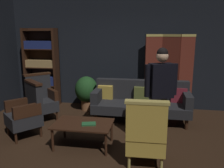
% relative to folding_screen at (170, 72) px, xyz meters
% --- Properties ---
extents(ground_plane, '(10.00, 10.00, 0.00)m').
position_rel_folding_screen_xyz_m(ground_plane, '(-1.21, -2.29, -0.99)').
color(ground_plane, black).
extents(back_wall, '(7.20, 0.10, 2.80)m').
position_rel_folding_screen_xyz_m(back_wall, '(-1.21, 0.16, 0.41)').
color(back_wall, black).
rests_on(back_wall, ground_plane).
extents(folding_screen, '(1.23, 0.31, 1.90)m').
position_rel_folding_screen_xyz_m(folding_screen, '(0.00, 0.00, 0.00)').
color(folding_screen, '#5B2319').
rests_on(folding_screen, ground_plane).
extents(bookshelf, '(0.90, 0.32, 2.05)m').
position_rel_folding_screen_xyz_m(bookshelf, '(-3.36, -0.09, 0.08)').
color(bookshelf, black).
rests_on(bookshelf, ground_plane).
extents(velvet_couch, '(2.12, 0.78, 0.88)m').
position_rel_folding_screen_xyz_m(velvet_couch, '(-0.66, -0.83, -0.53)').
color(velvet_couch, black).
rests_on(velvet_couch, ground_plane).
extents(coffee_table, '(1.00, 0.64, 0.42)m').
position_rel_folding_screen_xyz_m(coffee_table, '(-1.58, -2.27, -0.61)').
color(coffee_table, black).
rests_on(coffee_table, ground_plane).
extents(armchair_gilt_accent, '(0.60, 0.59, 1.04)m').
position_rel_folding_screen_xyz_m(armchair_gilt_accent, '(-0.50, -2.68, -0.50)').
color(armchair_gilt_accent, tan).
rests_on(armchair_gilt_accent, ground_plane).
extents(armchair_wing_left, '(0.82, 0.82, 1.04)m').
position_rel_folding_screen_xyz_m(armchair_wing_left, '(-2.88, -1.19, -0.50)').
color(armchair_wing_left, black).
rests_on(armchair_wing_left, ground_plane).
extents(armchair_wing_right, '(0.82, 0.81, 1.04)m').
position_rel_folding_screen_xyz_m(armchair_wing_right, '(-2.76, -2.03, -0.50)').
color(armchair_wing_right, black).
rests_on(armchair_wing_right, ground_plane).
extents(standing_figure, '(0.55, 0.35, 1.70)m').
position_rel_folding_screen_xyz_m(standing_figure, '(-0.29, -1.98, 0.04)').
color(standing_figure, black).
rests_on(standing_figure, ground_plane).
extents(potted_plant, '(0.57, 0.57, 0.87)m').
position_rel_folding_screen_xyz_m(potted_plant, '(-2.05, -0.38, -0.48)').
color(potted_plant, brown).
rests_on(potted_plant, ground_plane).
extents(book_green_cloth, '(0.26, 0.20, 0.03)m').
position_rel_folding_screen_xyz_m(book_green_cloth, '(-1.46, -2.32, -0.55)').
color(book_green_cloth, '#1E4C28').
rests_on(book_green_cloth, coffee_table).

